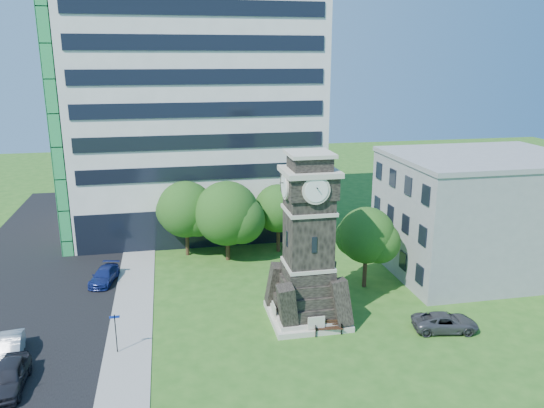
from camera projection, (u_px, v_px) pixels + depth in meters
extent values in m
plane|color=#295C1A|center=(272.00, 336.00, 36.09)|extent=(160.00, 160.00, 0.00)
cube|color=gray|center=(132.00, 315.00, 39.00)|extent=(3.00, 70.00, 0.06)
cube|color=black|center=(8.00, 326.00, 37.38)|extent=(14.00, 80.00, 0.02)
cube|color=beige|center=(307.00, 316.00, 38.50)|extent=(5.40, 5.40, 0.40)
cube|color=beige|center=(307.00, 311.00, 38.40)|extent=(4.80, 4.80, 0.30)
cube|color=black|center=(309.00, 224.00, 36.63)|extent=(3.00, 3.00, 6.40)
cube|color=beige|center=(308.00, 264.00, 37.43)|extent=(3.25, 3.25, 0.25)
cube|color=beige|center=(309.00, 210.00, 36.36)|extent=(3.25, 3.25, 0.25)
cube|color=black|center=(314.00, 245.00, 35.46)|extent=(0.35, 0.08, 1.10)
cube|color=black|center=(309.00, 184.00, 35.88)|extent=(3.30, 3.30, 1.60)
cube|color=beige|center=(310.00, 171.00, 35.64)|extent=(3.70, 3.70, 0.35)
cylinder|color=white|center=(317.00, 191.00, 34.21)|extent=(1.56, 0.06, 1.56)
cylinder|color=white|center=(284.00, 186.00, 35.55)|extent=(0.06, 1.56, 1.56)
cube|color=black|center=(310.00, 163.00, 35.48)|extent=(2.60, 2.60, 0.90)
cube|color=beige|center=(310.00, 154.00, 35.32)|extent=(3.00, 3.00, 0.25)
cube|color=white|center=(196.00, 99.00, 56.35)|extent=(25.00, 15.00, 28.00)
cube|color=black|center=(205.00, 227.00, 52.75)|extent=(24.50, 0.80, 4.00)
cube|color=#949799|center=(479.00, 216.00, 46.13)|extent=(15.00, 12.00, 10.00)
cube|color=#949799|center=(485.00, 157.00, 44.74)|extent=(15.20, 12.20, 0.40)
imported|color=#232328|center=(9.00, 377.00, 30.15)|extent=(1.88, 4.55, 1.54)
imported|color=#B1B5B9|center=(9.00, 349.00, 33.10)|extent=(2.02, 4.38, 1.39)
imported|color=navy|center=(104.00, 276.00, 44.54)|extent=(2.60, 4.48, 1.22)
imported|color=#424347|center=(445.00, 322.00, 36.66)|extent=(4.77, 2.82, 1.25)
cube|color=black|center=(316.00, 331.00, 36.01)|extent=(0.06, 0.48, 0.75)
cube|color=black|center=(341.00, 328.00, 36.36)|extent=(0.06, 0.48, 0.75)
cube|color=black|center=(328.00, 328.00, 36.16)|extent=(1.93, 0.51, 0.04)
cube|color=black|center=(328.00, 322.00, 36.30)|extent=(1.93, 0.04, 0.43)
cylinder|color=black|center=(116.00, 334.00, 33.68)|extent=(0.06, 0.06, 2.69)
cube|color=navy|center=(114.00, 317.00, 33.36)|extent=(0.65, 0.04, 0.16)
cylinder|color=#332114|center=(187.00, 242.00, 50.57)|extent=(0.34, 0.34, 2.65)
sphere|color=#396C20|center=(186.00, 209.00, 49.71)|extent=(5.32, 5.32, 5.32)
sphere|color=#396C20|center=(198.00, 215.00, 49.54)|extent=(3.99, 3.99, 3.99)
sphere|color=#396C20|center=(176.00, 211.00, 50.23)|extent=(3.73, 3.73, 3.73)
cylinder|color=#332114|center=(228.00, 246.00, 49.36)|extent=(0.40, 0.40, 2.64)
sphere|color=#235419|center=(227.00, 213.00, 48.50)|extent=(5.95, 5.95, 5.95)
sphere|color=#235419|center=(241.00, 220.00, 48.31)|extent=(4.46, 4.46, 4.46)
sphere|color=#235419|center=(215.00, 215.00, 49.09)|extent=(4.16, 4.16, 4.16)
cylinder|color=#332114|center=(278.00, 239.00, 51.56)|extent=(0.36, 0.36, 2.54)
sphere|color=#255218|center=(278.00, 208.00, 50.73)|extent=(4.64, 4.64, 4.64)
sphere|color=#255218|center=(289.00, 214.00, 50.60)|extent=(3.48, 3.48, 3.48)
sphere|color=#255218|center=(269.00, 210.00, 51.20)|extent=(3.25, 3.25, 3.25)
cylinder|color=#332114|center=(365.00, 272.00, 43.54)|extent=(0.34, 0.34, 2.61)
sphere|color=#226A1F|center=(367.00, 235.00, 42.69)|extent=(4.58, 4.58, 4.58)
sphere|color=#226A1F|center=(379.00, 242.00, 42.56)|extent=(3.43, 3.43, 3.43)
sphere|color=#226A1F|center=(354.00, 237.00, 43.15)|extent=(3.20, 3.20, 3.20)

